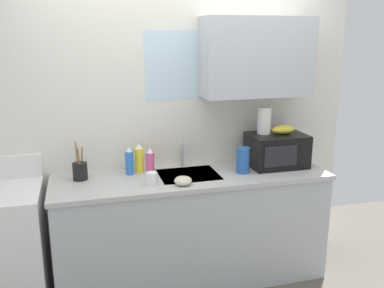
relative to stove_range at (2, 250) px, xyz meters
name	(u,v)px	position (x,y,z in m)	size (l,w,h in m)	color
kitchen_wall_assembly	(195,110)	(1.53, 0.31, 0.90)	(2.92, 0.42, 2.50)	silver
counter_unit	(192,227)	(1.42, 0.00, 0.00)	(2.15, 0.63, 0.90)	#B2B7BC
sink_faucet	(182,155)	(1.40, 0.24, 0.54)	(0.03, 0.03, 0.20)	#B2B5BA
stove_range	(2,250)	(0.00, 0.00, 0.00)	(0.60, 0.60, 1.08)	white
microwave	(277,150)	(2.16, 0.04, 0.58)	(0.46, 0.35, 0.27)	black
banana_bunch	(283,130)	(2.21, 0.05, 0.75)	(0.20, 0.11, 0.07)	gold
paper_towel_roll	(264,121)	(2.06, 0.10, 0.82)	(0.11, 0.11, 0.22)	white
dish_soap_bottle_pink	(150,161)	(1.12, 0.15, 0.53)	(0.07, 0.07, 0.20)	#E55999
dish_soap_bottle_yellow	(139,159)	(1.04, 0.18, 0.55)	(0.07, 0.07, 0.23)	yellow
dish_soap_bottle_blue	(129,162)	(0.96, 0.14, 0.55)	(0.07, 0.07, 0.22)	blue
cereal_canister	(243,160)	(1.82, -0.05, 0.55)	(0.10, 0.10, 0.21)	#2659A5
mug_white	(152,179)	(1.08, -0.14, 0.49)	(0.08, 0.08, 0.10)	white
utensil_crock	(80,171)	(0.58, 0.12, 0.51)	(0.11, 0.11, 0.29)	black
small_bowl	(183,181)	(1.30, -0.20, 0.47)	(0.13, 0.13, 0.07)	beige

